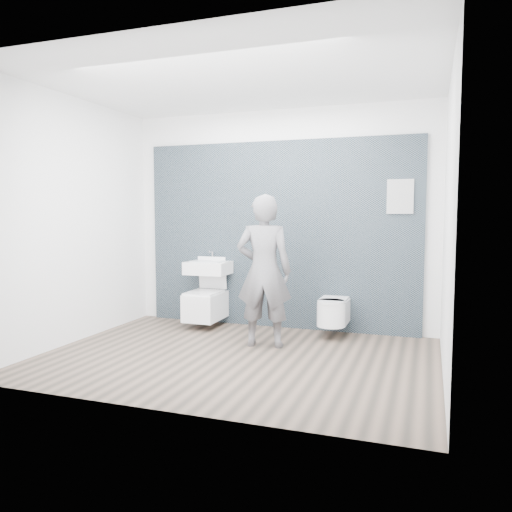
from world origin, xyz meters
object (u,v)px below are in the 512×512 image
(toilet_rounded, at_px, (333,312))
(washbasin, at_px, (208,267))
(toilet_square, at_px, (206,304))
(visitor, at_px, (264,271))

(toilet_rounded, bearing_deg, washbasin, 177.28)
(washbasin, bearing_deg, toilet_square, -90.00)
(washbasin, distance_m, visitor, 1.26)
(washbasin, xyz_separation_m, toilet_square, (-0.00, -0.09, -0.47))
(toilet_square, xyz_separation_m, toilet_rounded, (1.67, 0.01, 0.01))
(toilet_rounded, height_order, visitor, visitor)
(washbasin, height_order, toilet_rounded, washbasin)
(washbasin, distance_m, toilet_rounded, 1.73)
(washbasin, relative_size, visitor, 0.33)
(toilet_square, relative_size, toilet_rounded, 1.42)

